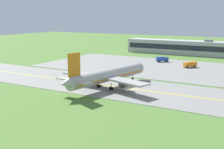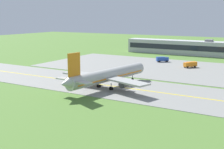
{
  "view_description": "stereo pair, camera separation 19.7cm",
  "coord_description": "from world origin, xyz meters",
  "views": [
    {
      "loc": [
        41.06,
        -82.44,
        22.77
      ],
      "look_at": [
        -6.63,
        -0.26,
        4.0
      ],
      "focal_mm": 47.99,
      "sensor_mm": 36.0,
      "label": 1
    },
    {
      "loc": [
        41.23,
        -82.34,
        22.77
      ],
      "look_at": [
        -6.63,
        -0.26,
        4.0
      ],
      "focal_mm": 47.99,
      "sensor_mm": 36.0,
      "label": 2
    }
  ],
  "objects": [
    {
      "name": "taxiway_strip",
      "position": [
        0.0,
        0.0,
        0.05
      ],
      "size": [
        240.0,
        28.0,
        0.1
      ],
      "primitive_type": "cube",
      "color": "gray",
      "rests_on": "ground"
    },
    {
      "name": "taxiway_centreline",
      "position": [
        0.0,
        0.0,
        0.11
      ],
      "size": [
        220.0,
        0.6,
        0.01
      ],
      "primitive_type": "cube",
      "color": "yellow",
      "rests_on": "taxiway_strip"
    },
    {
      "name": "apron_pad",
      "position": [
        10.0,
        42.0,
        0.05
      ],
      "size": [
        140.0,
        52.0,
        0.1
      ],
      "primitive_type": "cube",
      "color": "gray",
      "rests_on": "ground"
    },
    {
      "name": "terminal_building",
      "position": [
        -10.64,
        91.92,
        4.16
      ],
      "size": [
        69.82,
        9.83,
        9.49
      ],
      "color": "#B2B2B7",
      "rests_on": "ground"
    },
    {
      "name": "service_truck_fuel",
      "position": [
        -11.37,
        57.56,
        1.53
      ],
      "size": [
        5.98,
        5.33,
        2.6
      ],
      "color": "#264CA5",
      "rests_on": "ground"
    },
    {
      "name": "ground_plane",
      "position": [
        0.0,
        0.0,
        0.0
      ],
      "size": [
        500.0,
        500.0,
        0.0
      ],
      "primitive_type": "plane",
      "color": "#517A33"
    },
    {
      "name": "service_truck_baggage",
      "position": [
        5.33,
        48.26,
        1.53
      ],
      "size": [
        5.29,
        6.0,
        2.6
      ],
      "color": "orange",
      "rests_on": "ground"
    },
    {
      "name": "airplane_lead",
      "position": [
        -6.71,
        -2.74,
        4.13
      ],
      "size": [
        32.2,
        39.57,
        12.7
      ],
      "color": "#ADADA8",
      "rests_on": "ground"
    }
  ]
}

